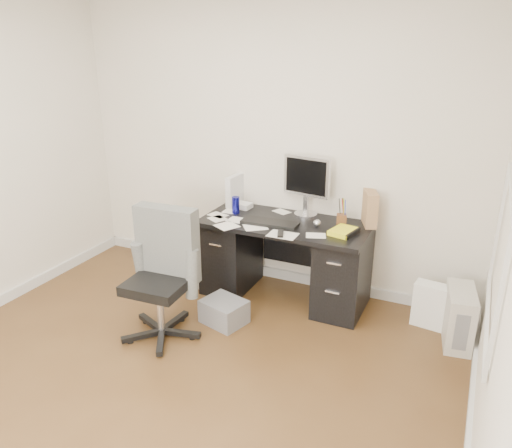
{
  "coord_description": "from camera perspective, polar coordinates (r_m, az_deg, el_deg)",
  "views": [
    {
      "loc": [
        1.82,
        -2.25,
        2.29
      ],
      "look_at": [
        0.22,
        1.2,
        0.87
      ],
      "focal_mm": 35.0,
      "sensor_mm": 36.0,
      "label": 1
    }
  ],
  "objects": [
    {
      "name": "ground",
      "position": [
        3.69,
        -11.56,
        -18.38
      ],
      "size": [
        4.0,
        4.0,
        0.0
      ],
      "primitive_type": "plane",
      "color": "#4D3218",
      "rests_on": "ground"
    },
    {
      "name": "room_shell",
      "position": [
        2.97,
        -12.98,
        7.6
      ],
      "size": [
        4.02,
        4.02,
        2.71
      ],
      "color": "white",
      "rests_on": "ground"
    },
    {
      "name": "desk",
      "position": [
        4.6,
        3.3,
        -3.87
      ],
      "size": [
        1.5,
        0.7,
        0.75
      ],
      "color": "black",
      "rests_on": "ground"
    },
    {
      "name": "loose_papers",
      "position": [
        4.49,
        0.78,
        0.41
      ],
      "size": [
        1.1,
        0.6,
        0.0
      ],
      "primitive_type": null,
      "color": "silver",
      "rests_on": "desk"
    },
    {
      "name": "lcd_monitor",
      "position": [
        4.56,
        5.81,
        4.36
      ],
      "size": [
        0.48,
        0.32,
        0.57
      ],
      "primitive_type": null,
      "rotation": [
        0.0,
        0.0,
        -0.15
      ],
      "color": "silver",
      "rests_on": "desk"
    },
    {
      "name": "keyboard",
      "position": [
        4.4,
        1.59,
        0.13
      ],
      "size": [
        0.51,
        0.2,
        0.03
      ],
      "primitive_type": "cube",
      "rotation": [
        0.0,
        0.0,
        0.06
      ],
      "color": "black",
      "rests_on": "desk"
    },
    {
      "name": "computer_mouse",
      "position": [
        4.36,
        6.99,
        0.09
      ],
      "size": [
        0.07,
        0.07,
        0.07
      ],
      "primitive_type": "sphere",
      "rotation": [
        0.0,
        0.0,
        -0.05
      ],
      "color": "silver",
      "rests_on": "desk"
    },
    {
      "name": "travel_mug",
      "position": [
        4.66,
        -2.33,
        2.17
      ],
      "size": [
        0.08,
        0.08,
        0.16
      ],
      "primitive_type": "cylinder",
      "rotation": [
        0.0,
        0.0,
        0.16
      ],
      "color": "#161698",
      "rests_on": "desk"
    },
    {
      "name": "white_binder",
      "position": [
        4.87,
        -2.39,
        3.86
      ],
      "size": [
        0.15,
        0.27,
        0.3
      ],
      "primitive_type": "cube",
      "rotation": [
        0.0,
        0.0,
        -0.1
      ],
      "color": "silver",
      "rests_on": "desk"
    },
    {
      "name": "magazine_file",
      "position": [
        4.46,
        12.89,
        1.77
      ],
      "size": [
        0.22,
        0.29,
        0.3
      ],
      "primitive_type": "cube",
      "rotation": [
        0.0,
        0.0,
        0.39
      ],
      "color": "#9A6B4A",
      "rests_on": "desk"
    },
    {
      "name": "pen_cup",
      "position": [
        4.4,
        9.79,
        1.33
      ],
      "size": [
        0.13,
        0.13,
        0.25
      ],
      "primitive_type": null,
      "rotation": [
        0.0,
        0.0,
        0.33
      ],
      "color": "#522C17",
      "rests_on": "desk"
    },
    {
      "name": "yellow_book",
      "position": [
        4.25,
        9.98,
        -0.85
      ],
      "size": [
        0.23,
        0.27,
        0.04
      ],
      "primitive_type": "cube",
      "rotation": [
        0.0,
        0.0,
        -0.22
      ],
      "color": "yellow",
      "rests_on": "desk"
    },
    {
      "name": "paper_remote",
      "position": [
        4.17,
        3.06,
        -1.13
      ],
      "size": [
        0.24,
        0.2,
        0.02
      ],
      "primitive_type": null,
      "rotation": [
        0.0,
        0.0,
        0.01
      ],
      "color": "silver",
      "rests_on": "desk"
    },
    {
      "name": "office_chair",
      "position": [
        4.01,
        -11.16,
        -6.0
      ],
      "size": [
        0.63,
        0.63,
        1.06
      ],
      "primitive_type": null,
      "rotation": [
        0.0,
        0.0,
        0.06
      ],
      "color": "#4A4D4A",
      "rests_on": "ground"
    },
    {
      "name": "pc_tower",
      "position": [
        4.31,
        22.18,
        -9.8
      ],
      "size": [
        0.27,
        0.48,
        0.45
      ],
      "primitive_type": "cube",
      "rotation": [
        0.0,
        0.0,
        0.14
      ],
      "color": "beige",
      "rests_on": "ground"
    },
    {
      "name": "shopping_bag",
      "position": [
        4.48,
        19.35,
        -8.76
      ],
      "size": [
        0.31,
        0.24,
        0.38
      ],
      "primitive_type": "cube",
      "rotation": [
        0.0,
        0.0,
        -0.13
      ],
      "color": "white",
      "rests_on": "ground"
    },
    {
      "name": "wicker_basket",
      "position": [
        5.19,
        -6.26,
        -3.73
      ],
      "size": [
        0.43,
        0.43,
        0.35
      ],
      "primitive_type": "cube",
      "rotation": [
        0.0,
        0.0,
        0.24
      ],
      "color": "#482E15",
      "rests_on": "ground"
    },
    {
      "name": "desk_printer",
      "position": [
        4.33,
        -3.67,
        -9.95
      ],
      "size": [
        0.41,
        0.37,
        0.21
      ],
      "primitive_type": "cube",
      "rotation": [
        0.0,
        0.0,
        -0.27
      ],
      "color": "slate",
      "rests_on": "ground"
    }
  ]
}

